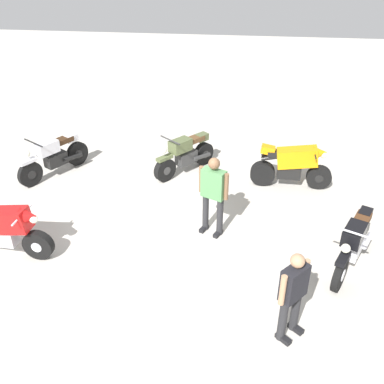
{
  "coord_description": "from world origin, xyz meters",
  "views": [
    {
      "loc": [
        -1.65,
        7.18,
        5.5
      ],
      "look_at": [
        -0.71,
        -0.65,
        0.75
      ],
      "focal_mm": 41.31,
      "sensor_mm": 36.0,
      "label": 1
    }
  ],
  "objects_px": {
    "motorcycle_black_cruiser": "(354,243)",
    "motorcycle_red_sportbike": "(3,228)",
    "motorcycle_silver_cruiser": "(54,156)",
    "motorcycle_olive_vintage": "(185,155)",
    "person_in_black_shirt": "(293,292)",
    "person_in_green_shirt": "(213,191)",
    "motorcycle_orange_sportbike": "(292,165)"
  },
  "relations": [
    {
      "from": "motorcycle_silver_cruiser",
      "to": "person_in_black_shirt",
      "type": "xyz_separation_m",
      "value": [
        -5.57,
        4.58,
        0.36
      ]
    },
    {
      "from": "motorcycle_silver_cruiser",
      "to": "motorcycle_olive_vintage",
      "type": "relative_size",
      "value": 1.16
    },
    {
      "from": "person_in_black_shirt",
      "to": "person_in_green_shirt",
      "type": "bearing_deg",
      "value": 160.39
    },
    {
      "from": "motorcycle_olive_vintage",
      "to": "person_in_black_shirt",
      "type": "height_order",
      "value": "person_in_black_shirt"
    },
    {
      "from": "motorcycle_black_cruiser",
      "to": "person_in_green_shirt",
      "type": "distance_m",
      "value": 2.8
    },
    {
      "from": "motorcycle_red_sportbike",
      "to": "motorcycle_black_cruiser",
      "type": "distance_m",
      "value": 6.56
    },
    {
      "from": "motorcycle_olive_vintage",
      "to": "motorcycle_black_cruiser",
      "type": "xyz_separation_m",
      "value": [
        -3.56,
        3.32,
        0.03
      ]
    },
    {
      "from": "motorcycle_orange_sportbike",
      "to": "motorcycle_black_cruiser",
      "type": "xyz_separation_m",
      "value": [
        -0.91,
        2.89,
        -0.07
      ]
    },
    {
      "from": "motorcycle_olive_vintage",
      "to": "person_in_green_shirt",
      "type": "relative_size",
      "value": 0.93
    },
    {
      "from": "motorcycle_silver_cruiser",
      "to": "motorcycle_red_sportbike",
      "type": "bearing_deg",
      "value": 36.47
    },
    {
      "from": "motorcycle_black_cruiser",
      "to": "motorcycle_red_sportbike",
      "type": "bearing_deg",
      "value": -60.39
    },
    {
      "from": "motorcycle_silver_cruiser",
      "to": "motorcycle_orange_sportbike",
      "type": "height_order",
      "value": "motorcycle_orange_sportbike"
    },
    {
      "from": "motorcycle_red_sportbike",
      "to": "person_in_green_shirt",
      "type": "xyz_separation_m",
      "value": [
        -3.89,
        -1.2,
        0.39
      ]
    },
    {
      "from": "motorcycle_orange_sportbike",
      "to": "person_in_black_shirt",
      "type": "bearing_deg",
      "value": -93.14
    },
    {
      "from": "motorcycle_red_sportbike",
      "to": "motorcycle_orange_sportbike",
      "type": "bearing_deg",
      "value": 34.56
    },
    {
      "from": "motorcycle_silver_cruiser",
      "to": "person_in_black_shirt",
      "type": "distance_m",
      "value": 7.21
    },
    {
      "from": "person_in_black_shirt",
      "to": "person_in_green_shirt",
      "type": "xyz_separation_m",
      "value": [
        1.38,
        -2.57,
        0.1
      ]
    },
    {
      "from": "motorcycle_orange_sportbike",
      "to": "motorcycle_black_cruiser",
      "type": "bearing_deg",
      "value": -71.22
    },
    {
      "from": "motorcycle_orange_sportbike",
      "to": "person_in_green_shirt",
      "type": "bearing_deg",
      "value": -128.21
    },
    {
      "from": "motorcycle_olive_vintage",
      "to": "person_in_black_shirt",
      "type": "relative_size",
      "value": 1.02
    },
    {
      "from": "motorcycle_silver_cruiser",
      "to": "motorcycle_orange_sportbike",
      "type": "distance_m",
      "value": 5.94
    },
    {
      "from": "person_in_black_shirt",
      "to": "motorcycle_olive_vintage",
      "type": "bearing_deg",
      "value": 156.19
    },
    {
      "from": "motorcycle_olive_vintage",
      "to": "person_in_green_shirt",
      "type": "distance_m",
      "value": 2.75
    },
    {
      "from": "motorcycle_red_sportbike",
      "to": "motorcycle_black_cruiser",
      "type": "relative_size",
      "value": 1.01
    },
    {
      "from": "motorcycle_olive_vintage",
      "to": "motorcycle_orange_sportbike",
      "type": "bearing_deg",
      "value": 120.45
    },
    {
      "from": "person_in_green_shirt",
      "to": "motorcycle_black_cruiser",
      "type": "bearing_deg",
      "value": 98.86
    },
    {
      "from": "person_in_black_shirt",
      "to": "motorcycle_red_sportbike",
      "type": "bearing_deg",
      "value": -152.44
    },
    {
      "from": "motorcycle_orange_sportbike",
      "to": "motorcycle_olive_vintage",
      "type": "xyz_separation_m",
      "value": [
        2.66,
        -0.44,
        -0.11
      ]
    },
    {
      "from": "motorcycle_silver_cruiser",
      "to": "motorcycle_red_sportbike",
      "type": "height_order",
      "value": "motorcycle_red_sportbike"
    },
    {
      "from": "motorcycle_black_cruiser",
      "to": "motorcycle_silver_cruiser",
      "type": "bearing_deg",
      "value": -86.24
    },
    {
      "from": "motorcycle_silver_cruiser",
      "to": "motorcycle_olive_vintage",
      "type": "xyz_separation_m",
      "value": [
        -3.28,
        -0.54,
        -0.03
      ]
    },
    {
      "from": "motorcycle_black_cruiser",
      "to": "person_in_green_shirt",
      "type": "height_order",
      "value": "person_in_green_shirt"
    }
  ]
}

